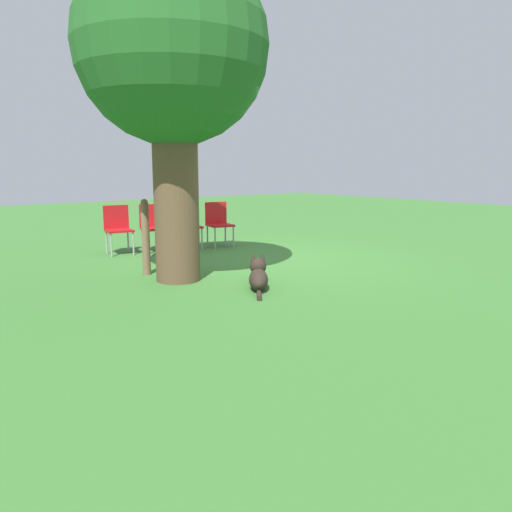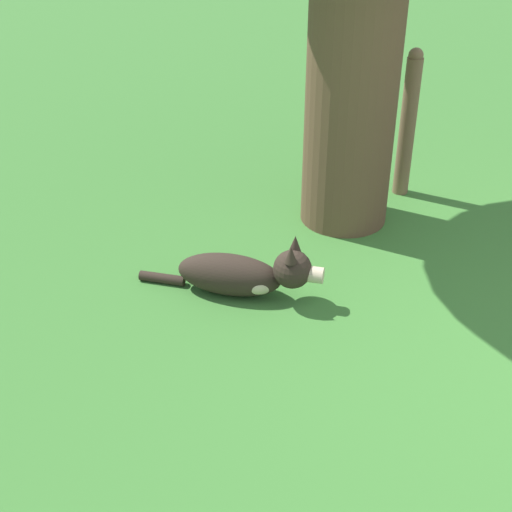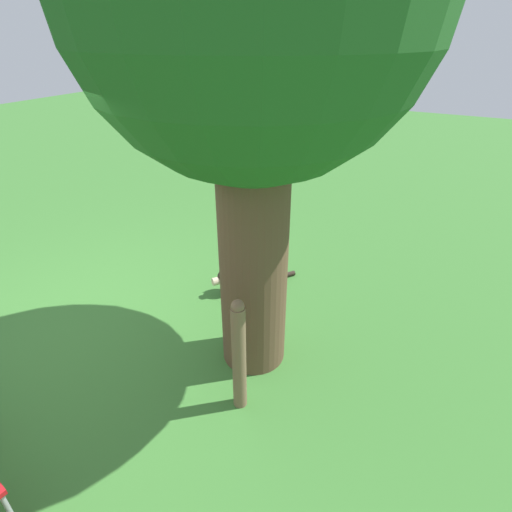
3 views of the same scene
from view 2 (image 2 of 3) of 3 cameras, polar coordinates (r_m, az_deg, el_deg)
dog at (r=4.14m, az=-0.85°, el=-1.43°), size 0.94×0.75×0.40m
fence_post at (r=5.28m, az=12.06°, el=10.36°), size 0.11×0.11×1.08m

